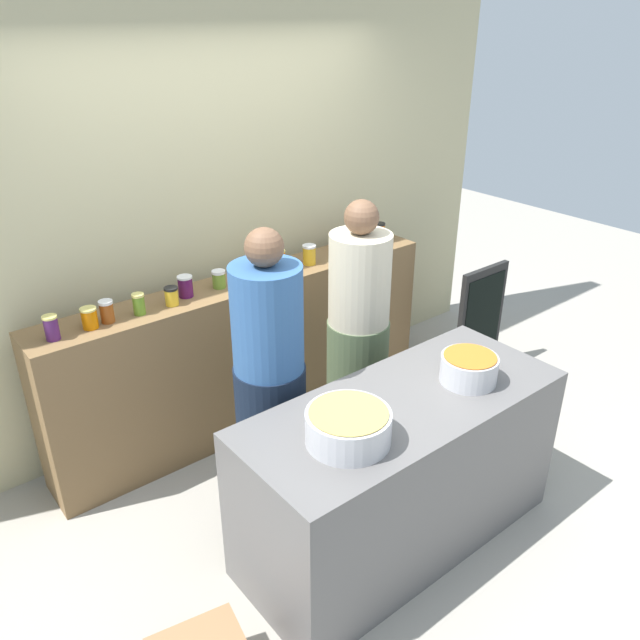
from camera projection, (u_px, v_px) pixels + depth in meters
The scene contains 22 objects.
ground at pixel (358, 504), 3.64m from camera, with size 12.00×12.00×0.00m, color #9C968B.
storefront_wall at pixel (211, 196), 3.99m from camera, with size 4.80×0.12×3.00m, color #BBB287.
display_shelf at pixel (249, 353), 4.18m from camera, with size 2.70×0.36×1.04m, color brown.
prep_table at pixel (399, 472), 3.24m from camera, with size 1.70×0.70×0.87m, color #5B5958.
preserve_jar_0 at pixel (51, 328), 3.22m from camera, with size 0.08×0.08×0.13m.
preserve_jar_1 at pixel (89, 318), 3.34m from camera, with size 0.09×0.09×0.12m.
preserve_jar_2 at pixel (107, 311), 3.40m from camera, with size 0.08×0.08×0.13m.
preserve_jar_3 at pixel (139, 304), 3.49m from camera, with size 0.07×0.07×0.12m.
preserve_jar_4 at pixel (172, 296), 3.60m from camera, with size 0.08×0.08×0.11m.
preserve_jar_5 at pixel (185, 286), 3.70m from camera, with size 0.09×0.09×0.13m.
preserve_jar_6 at pixel (219, 279), 3.82m from camera, with size 0.08×0.08×0.11m.
preserve_jar_7 at pixel (274, 270), 3.97m from camera, with size 0.09×0.09×0.10m.
preserve_jar_8 at pixel (280, 259), 4.12m from camera, with size 0.07×0.07×0.12m.
preserve_jar_9 at pixel (309, 255), 4.17m from camera, with size 0.09×0.09×0.13m.
preserve_jar_10 at pixel (344, 241), 4.43m from camera, with size 0.09×0.09×0.13m.
preserve_jar_11 at pixel (364, 236), 4.54m from camera, with size 0.08×0.08×0.11m.
preserve_jar_12 at pixel (380, 232), 4.60m from camera, with size 0.08×0.08×0.13m.
cooking_pot_left at pixel (348, 427), 2.73m from camera, with size 0.38×0.38×0.15m.
cooking_pot_center at pixel (469, 369), 3.18m from camera, with size 0.29×0.29×0.15m.
cook_with_tongs at pixel (270, 394), 3.32m from camera, with size 0.38×0.38×1.65m.
cook_in_cap at pixel (358, 345), 3.83m from camera, with size 0.38×0.38×1.63m.
chalkboard_sign at pixel (480, 320), 4.79m from camera, with size 0.48×0.05×0.86m.
Camera 1 is at (-1.92, -2.04, 2.57)m, focal length 35.54 mm.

